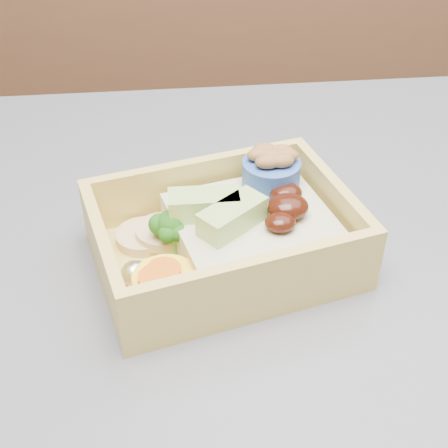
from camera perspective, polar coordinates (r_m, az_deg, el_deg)
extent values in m
cube|color=brown|center=(1.68, -6.87, 10.61)|extent=(3.20, 0.60, 0.90)
cube|color=#D5B958|center=(0.45, 0.00, -3.05)|extent=(0.20, 0.17, 0.01)
cube|color=#D5B958|center=(0.48, -2.46, 3.67)|extent=(0.17, 0.05, 0.04)
cube|color=#D5B958|center=(0.39, 3.02, -5.63)|extent=(0.17, 0.05, 0.04)
cube|color=#D5B958|center=(0.46, 9.85, 1.73)|extent=(0.03, 0.11, 0.04)
cube|color=#D5B958|center=(0.42, -10.92, -2.97)|extent=(0.03, 0.11, 0.04)
cube|color=tan|center=(0.44, 2.61, -0.71)|extent=(0.13, 0.12, 0.03)
ellipsoid|color=black|center=(0.43, 5.85, 1.58)|extent=(0.03, 0.03, 0.02)
ellipsoid|color=black|center=(0.45, 5.69, 2.85)|extent=(0.03, 0.02, 0.01)
ellipsoid|color=black|center=(0.42, 5.17, 0.16)|extent=(0.03, 0.02, 0.01)
cube|color=#A2CD6B|center=(0.42, 0.78, 0.70)|extent=(0.05, 0.05, 0.02)
cube|color=#A2CD6B|center=(0.43, -1.85, 1.80)|extent=(0.05, 0.02, 0.02)
cylinder|color=#7EB863|center=(0.44, -4.77, -1.81)|extent=(0.01, 0.01, 0.02)
sphere|color=#225F15|center=(0.43, -4.89, -0.01)|extent=(0.02, 0.02, 0.02)
sphere|color=#225F15|center=(0.44, -4.04, 0.30)|extent=(0.02, 0.02, 0.02)
sphere|color=#225F15|center=(0.43, -5.92, -0.03)|extent=(0.02, 0.02, 0.02)
sphere|color=#225F15|center=(0.43, -4.24, -0.77)|extent=(0.01, 0.01, 0.01)
sphere|color=#225F15|center=(0.43, -5.15, -0.89)|extent=(0.01, 0.01, 0.01)
sphere|color=#225F15|center=(0.44, -5.19, 0.35)|extent=(0.01, 0.01, 0.01)
cylinder|color=yellow|center=(0.41, -5.33, -5.74)|extent=(0.04, 0.04, 0.02)
cylinder|color=orange|center=(0.40, -5.54, -4.26)|extent=(0.02, 0.02, 0.00)
cylinder|color=orange|center=(0.39, -6.24, -4.90)|extent=(0.02, 0.02, 0.00)
cylinder|color=tan|center=(0.46, -7.43, -1.16)|extent=(0.04, 0.04, 0.01)
cylinder|color=tan|center=(0.45, -5.62, -0.75)|extent=(0.04, 0.04, 0.01)
ellipsoid|color=white|center=(0.46, -4.00, 0.75)|extent=(0.02, 0.02, 0.02)
ellipsoid|color=white|center=(0.42, -8.11, -4.53)|extent=(0.02, 0.02, 0.02)
cylinder|color=#3359AE|center=(0.46, 4.33, 4.65)|extent=(0.04, 0.04, 0.02)
ellipsoid|color=brown|center=(0.45, 4.42, 6.20)|extent=(0.02, 0.02, 0.01)
ellipsoid|color=brown|center=(0.46, 5.23, 6.63)|extent=(0.02, 0.02, 0.01)
ellipsoid|color=brown|center=(0.45, 3.27, 6.34)|extent=(0.02, 0.02, 0.01)
ellipsoid|color=brown|center=(0.45, 5.28, 5.79)|extent=(0.02, 0.02, 0.01)
ellipsoid|color=brown|center=(0.45, 4.03, 5.70)|extent=(0.02, 0.02, 0.01)
ellipsoid|color=brown|center=(0.45, 5.70, 6.23)|extent=(0.02, 0.02, 0.01)
ellipsoid|color=brown|center=(0.46, 3.71, 6.76)|extent=(0.02, 0.02, 0.01)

